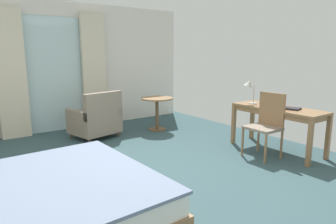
{
  "coord_description": "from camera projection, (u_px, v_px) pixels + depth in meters",
  "views": [
    {
      "loc": [
        -1.88,
        -3.08,
        1.58
      ],
      "look_at": [
        0.54,
        0.27,
        0.77
      ],
      "focal_mm": 31.84,
      "sensor_mm": 36.0,
      "label": 1
    }
  ],
  "objects": [
    {
      "name": "armchair_by_window",
      "position": [
        96.0,
        120.0,
        5.62
      ],
      "size": [
        0.92,
        0.87,
        0.89
      ],
      "color": "gray",
      "rests_on": "ground"
    },
    {
      "name": "writing_desk",
      "position": [
        278.0,
        113.0,
        4.84
      ],
      "size": [
        0.58,
        1.48,
        0.73
      ],
      "color": "olive",
      "rests_on": "ground"
    },
    {
      "name": "desk_lamp",
      "position": [
        249.0,
        86.0,
        5.1
      ],
      "size": [
        0.24,
        0.21,
        0.43
      ],
      "color": "#B7B2A8",
      "rests_on": "writing_desk"
    },
    {
      "name": "balcony_glass_door",
      "position": [
        55.0,
        75.0,
        6.04
      ],
      "size": [
        1.17,
        0.02,
        2.31
      ],
      "primitive_type": "cube",
      "color": "silver",
      "rests_on": "ground"
    },
    {
      "name": "ground",
      "position": [
        146.0,
        182.0,
        3.85
      ],
      "size": [
        6.1,
        7.06,
        0.1
      ],
      "primitive_type": "cube",
      "color": "#334C51"
    },
    {
      "name": "round_cafe_table",
      "position": [
        157.0,
        106.0,
        6.2
      ],
      "size": [
        0.66,
        0.66,
        0.68
      ],
      "color": "olive",
      "rests_on": "ground"
    },
    {
      "name": "bed",
      "position": [
        18.0,
        213.0,
        2.52
      ],
      "size": [
        2.3,
        1.95,
        1.04
      ],
      "color": "olive",
      "rests_on": "ground"
    },
    {
      "name": "wall_back",
      "position": [
        62.0,
        67.0,
        6.18
      ],
      "size": [
        5.7,
        0.12,
        2.62
      ],
      "primitive_type": "cube",
      "color": "silver",
      "rests_on": "ground"
    },
    {
      "name": "desk_chair",
      "position": [
        267.0,
        121.0,
        4.59
      ],
      "size": [
        0.43,
        0.47,
        0.99
      ],
      "color": "gray",
      "rests_on": "ground"
    },
    {
      "name": "curtain_panel_left",
      "position": [
        11.0,
        74.0,
        5.49
      ],
      "size": [
        0.51,
        0.1,
        2.41
      ],
      "primitive_type": "cube",
      "color": "beige",
      "rests_on": "ground"
    },
    {
      "name": "curtain_panel_right",
      "position": [
        94.0,
        71.0,
        6.41
      ],
      "size": [
        0.52,
        0.1,
        2.41
      ],
      "primitive_type": "cube",
      "color": "beige",
      "rests_on": "ground"
    },
    {
      "name": "closed_book",
      "position": [
        291.0,
        108.0,
        4.64
      ],
      "size": [
        0.25,
        0.29,
        0.03
      ],
      "primitive_type": "cube",
      "rotation": [
        0.0,
        0.0,
        0.21
      ],
      "color": "#232328",
      "rests_on": "writing_desk"
    }
  ]
}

